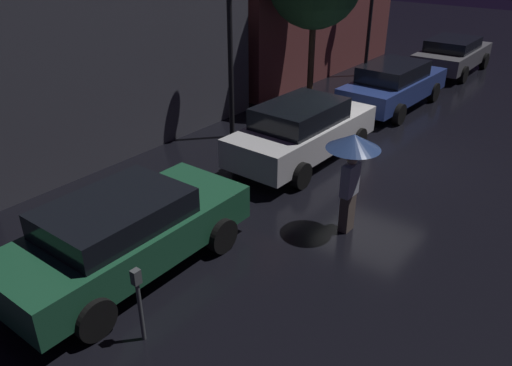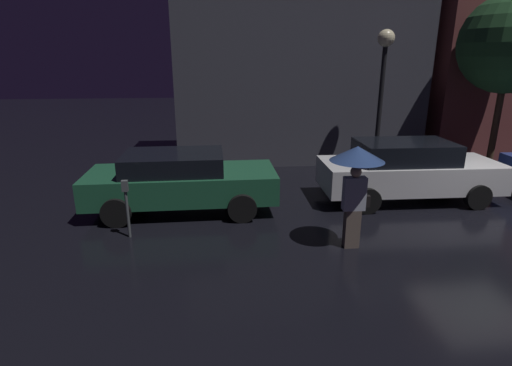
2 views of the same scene
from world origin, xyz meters
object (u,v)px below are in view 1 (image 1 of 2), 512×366
pedestrian_with_umbrella (352,156)px  parked_car_grey (452,54)px  parking_meter (139,297)px  parked_car_blue (394,84)px  parked_car_white (303,130)px  parked_car_green (125,232)px  street_lamp_near (230,18)px

pedestrian_with_umbrella → parked_car_grey: bearing=-168.8°
parking_meter → parked_car_blue: bearing=7.7°
parked_car_white → parked_car_blue: 5.33m
parked_car_green → street_lamp_near: 6.84m
parked_car_green → parking_meter: (-0.95, -1.46, 0.00)m
parking_meter → parked_car_white: bearing=14.0°
pedestrian_with_umbrella → parked_car_green: bearing=-33.6°
pedestrian_with_umbrella → parking_meter: (-4.37, 0.86, -0.82)m
parked_car_blue → parking_meter: (-11.97, -1.62, -0.01)m
parked_car_grey → pedestrian_with_umbrella: pedestrian_with_umbrella is taller
parked_car_white → parked_car_grey: size_ratio=1.00×
parked_car_grey → pedestrian_with_umbrella: bearing=-169.8°
parked_car_green → parked_car_white: bearing=1.5°
parked_car_green → pedestrian_with_umbrella: bearing=-34.7°
parked_car_grey → parked_car_green: bearing=-179.8°
parked_car_green → parked_car_grey: 16.80m
parked_car_blue → street_lamp_near: size_ratio=1.08×
parked_car_white → street_lamp_near: street_lamp_near is taller
parked_car_white → pedestrian_with_umbrella: 3.48m
pedestrian_with_umbrella → street_lamp_near: (2.40, 4.93, 1.65)m
parking_meter → street_lamp_near: 8.27m
parked_car_white → parked_car_grey: 11.10m
pedestrian_with_umbrella → parked_car_blue: bearing=-161.4°
parked_car_grey → parked_car_blue: bearing=179.8°
parked_car_blue → pedestrian_with_umbrella: pedestrian_with_umbrella is taller
street_lamp_near → parked_car_blue: bearing=-25.2°
parked_car_blue → parked_car_grey: bearing=2.0°
parked_car_green → parked_car_blue: bearing=0.3°
parked_car_green → parked_car_blue: 11.02m
parked_car_blue → street_lamp_near: street_lamp_near is taller
parked_car_white → parked_car_blue: size_ratio=0.96×
pedestrian_with_umbrella → parking_meter: pedestrian_with_umbrella is taller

